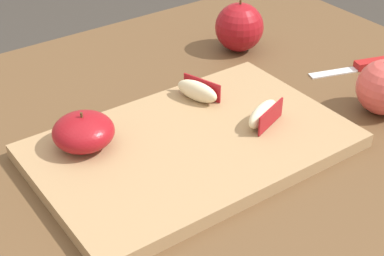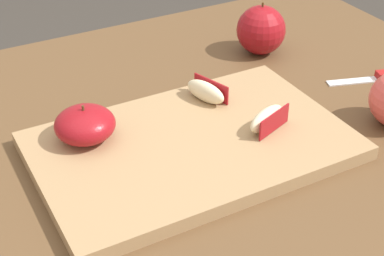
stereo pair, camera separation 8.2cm
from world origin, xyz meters
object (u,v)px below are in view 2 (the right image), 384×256
Objects in this scene: cutting_board at (192,146)px; apple_wedge_right at (206,91)px; apple_wedge_front at (267,119)px; apple_half_skin_up at (85,124)px; whole_apple_red_delicious at (261,30)px.

apple_wedge_right reaches higher than cutting_board.
apple_wedge_right is 1.00× the size of apple_wedge_front.
apple_half_skin_up is at bearing 157.30° from apple_wedge_front.
apple_wedge_front is at bearing -13.25° from cutting_board.
apple_half_skin_up is at bearing -176.94° from apple_wedge_right.
whole_apple_red_delicious is at bearing 39.77° from cutting_board.
apple_wedge_front is (0.24, -0.10, -0.01)m from apple_half_skin_up.
apple_wedge_front reaches higher than cutting_board.
cutting_board is 5.74× the size of apple_wedge_front.
cutting_board is at bearing -129.86° from apple_wedge_right.
apple_half_skin_up is 0.42m from whole_apple_red_delicious.
apple_wedge_front is at bearing -22.70° from apple_half_skin_up.
apple_wedge_right is (0.07, 0.09, 0.03)m from cutting_board.
whole_apple_red_delicious is at bearing 34.94° from apple_wedge_right.
whole_apple_red_delicious reaches higher than cutting_board.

